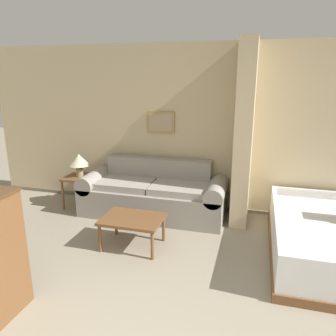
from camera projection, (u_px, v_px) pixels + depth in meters
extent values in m
cube|color=#CCB78E|center=(211.00, 130.00, 5.10)|extent=(7.72, 0.12, 2.60)
cube|color=#70644E|center=(208.00, 207.00, 5.38)|extent=(7.72, 0.02, 0.06)
cube|color=tan|center=(161.00, 122.00, 5.21)|extent=(0.45, 0.02, 0.34)
cube|color=tan|center=(160.00, 122.00, 5.20)|extent=(0.38, 0.01, 0.27)
cube|color=#CCB78E|center=(244.00, 135.00, 4.62)|extent=(0.24, 0.63, 2.60)
cube|color=gray|center=(153.00, 201.00, 5.12)|extent=(1.71, 0.84, 0.44)
cube|color=gray|center=(159.00, 170.00, 5.30)|extent=(1.71, 0.20, 0.40)
cube|color=gray|center=(96.00, 195.00, 5.37)|extent=(0.25, 0.84, 0.44)
cylinder|color=gray|center=(95.00, 179.00, 5.30)|extent=(0.28, 0.84, 0.28)
cube|color=gray|center=(216.00, 208.00, 4.87)|extent=(0.25, 0.84, 0.44)
cylinder|color=gray|center=(216.00, 190.00, 4.79)|extent=(0.28, 0.84, 0.28)
cube|color=#A49F94|center=(126.00, 184.00, 5.11)|extent=(0.83, 0.60, 0.10)
cube|color=#A49F94|center=(179.00, 189.00, 4.89)|extent=(0.83, 0.60, 0.10)
cube|color=brown|center=(132.00, 219.00, 4.11)|extent=(0.76, 0.56, 0.04)
cylinder|color=brown|center=(100.00, 239.00, 4.03)|extent=(0.04, 0.04, 0.36)
cylinder|color=brown|center=(152.00, 246.00, 3.85)|extent=(0.04, 0.04, 0.36)
cylinder|color=brown|center=(116.00, 222.00, 4.47)|extent=(0.04, 0.04, 0.36)
cylinder|color=brown|center=(164.00, 228.00, 4.30)|extent=(0.04, 0.04, 0.36)
cube|color=brown|center=(80.00, 177.00, 5.38)|extent=(0.49, 0.49, 0.04)
cylinder|color=brown|center=(63.00, 195.00, 5.31)|extent=(0.04, 0.04, 0.48)
cylinder|color=brown|center=(86.00, 198.00, 5.20)|extent=(0.04, 0.04, 0.48)
cylinder|color=brown|center=(77.00, 187.00, 5.70)|extent=(0.04, 0.04, 0.48)
cylinder|color=brown|center=(99.00, 189.00, 5.59)|extent=(0.04, 0.04, 0.48)
cylinder|color=tan|center=(80.00, 172.00, 5.36)|extent=(0.12, 0.12, 0.13)
cylinder|color=tan|center=(79.00, 167.00, 5.33)|extent=(0.02, 0.02, 0.05)
cone|color=beige|center=(79.00, 160.00, 5.30)|extent=(0.34, 0.34, 0.19)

